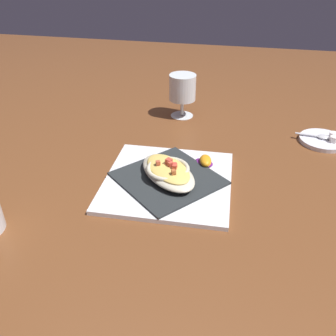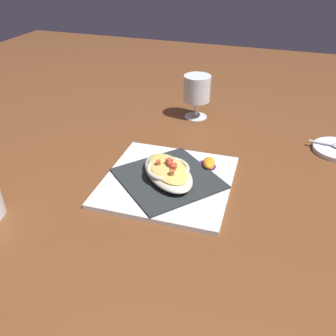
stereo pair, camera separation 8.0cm
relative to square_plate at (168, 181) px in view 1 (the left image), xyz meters
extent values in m
plane|color=brown|center=(0.00, 0.00, -0.01)|extent=(2.60, 2.60, 0.00)
cube|color=white|center=(0.00, 0.00, 0.00)|extent=(0.30, 0.30, 0.01)
cube|color=#262A2C|center=(0.00, 0.00, 0.01)|extent=(0.29, 0.29, 0.00)
ellipsoid|color=beige|center=(0.00, 0.00, 0.02)|extent=(0.19, 0.18, 0.03)
torus|color=beige|center=(0.00, 0.00, 0.03)|extent=(0.14, 0.14, 0.01)
ellipsoid|color=#E2C25E|center=(0.00, 0.00, 0.03)|extent=(0.16, 0.15, 0.01)
cube|color=#D43C32|center=(0.00, -0.01, 0.05)|extent=(0.01, 0.01, 0.01)
cube|color=#C84837|center=(0.01, 0.00, 0.05)|extent=(0.02, 0.02, 0.01)
cube|color=#B45E2F|center=(-0.03, -0.02, 0.05)|extent=(0.01, 0.01, 0.01)
cube|color=#D04733|center=(-0.01, -0.02, 0.05)|extent=(0.01, 0.01, 0.01)
cube|color=#CC4C37|center=(0.00, -0.01, 0.05)|extent=(0.01, 0.01, 0.01)
cube|color=#AA582F|center=(0.00, -0.02, 0.05)|extent=(0.01, 0.01, 0.01)
cube|color=#BC5035|center=(0.00, 0.02, 0.05)|extent=(0.01, 0.01, 0.01)
ellipsoid|color=#5D1D6B|center=(0.08, -0.07, 0.01)|extent=(0.06, 0.06, 0.01)
ellipsoid|color=orange|center=(0.08, -0.08, 0.02)|extent=(0.05, 0.04, 0.02)
cylinder|color=white|center=(0.37, 0.03, 0.00)|extent=(0.07, 0.07, 0.00)
cylinder|color=white|center=(0.37, 0.03, 0.02)|extent=(0.01, 0.01, 0.05)
cylinder|color=white|center=(0.37, 0.03, 0.09)|extent=(0.08, 0.08, 0.08)
cylinder|color=silver|center=(0.37, 0.03, 0.07)|extent=(0.07, 0.07, 0.04)
cylinder|color=white|center=(0.28, -0.38, 0.00)|extent=(0.13, 0.13, 0.01)
ellipsoid|color=silver|center=(0.28, -0.38, 0.01)|extent=(0.03, 0.04, 0.01)
cube|color=silver|center=(0.29, -0.33, 0.01)|extent=(0.01, 0.06, 0.00)
cylinder|color=white|center=(0.27, -0.40, 0.01)|extent=(0.02, 0.02, 0.02)
cylinder|color=white|center=(0.29, -0.40, 0.01)|extent=(0.02, 0.02, 0.02)
camera|label=1|loc=(-0.66, -0.14, 0.47)|focal=38.43mm
camera|label=2|loc=(-0.64, -0.22, 0.47)|focal=38.43mm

